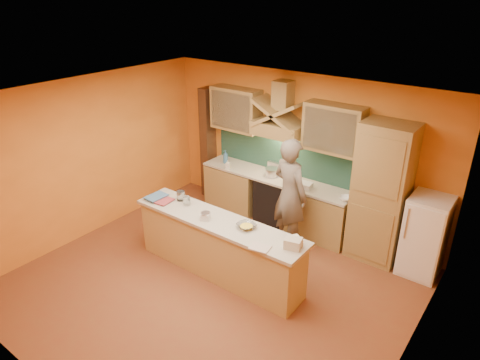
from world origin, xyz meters
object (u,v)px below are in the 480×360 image
Objects in this scene: person at (290,194)px; mixing_bowl at (246,226)px; stove at (275,199)px; kitchen_scale at (206,217)px; fridge at (425,236)px.

person is 1.27m from mixing_bowl.
stove is at bearing -25.20° from person.
kitchen_scale is (0.05, -2.00, 0.55)m from stove.
fridge reaches higher than stove.
fridge is (2.70, 0.00, 0.20)m from stove.
mixing_bowl is at bearing -7.94° from kitchen_scale.
person is (-2.06, -0.56, 0.32)m from fridge.
person is (0.64, -0.56, 0.52)m from stove.
person is at bearing 91.40° from mixing_bowl.
person is at bearing 44.14° from kitchen_scale.
fridge is 10.47× the size of kitchen_scale.
person is at bearing -41.18° from stove.
stove is 2.71m from fridge.
stove is at bearing 67.96° from kitchen_scale.
fridge is at bearing 0.00° from stove.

